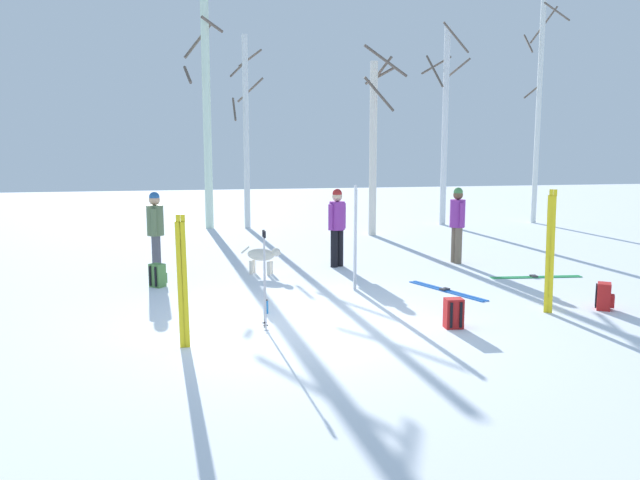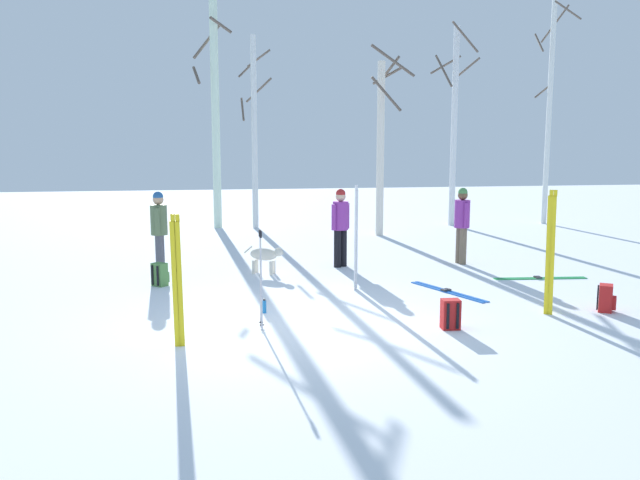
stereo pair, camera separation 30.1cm
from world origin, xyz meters
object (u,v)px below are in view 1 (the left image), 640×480
(ski_pair_lying_1, at_px, (446,291))
(backpack_1, at_px, (604,297))
(person_1, at_px, (155,228))
(birch_tree_5, at_px, (539,107))
(backpack_0, at_px, (158,276))
(birch_tree_4, at_px, (445,122))
(ski_poles_0, at_px, (265,277))
(person_2, at_px, (457,220))
(dog, at_px, (263,256))
(ski_pair_lying_0, at_px, (536,277))
(backpack_2, at_px, (453,313))
(person_0, at_px, (337,222))
(birch_tree_3, at_px, (374,142))
(ski_pair_planted_2, at_px, (355,238))
(water_bottle_1, at_px, (266,307))
(ski_pair_planted_1, at_px, (550,252))
(birch_tree_1, at_px, (206,111))
(birch_tree_2, at_px, (246,130))
(ski_pair_planted_0, at_px, (182,282))

(ski_pair_lying_1, xyz_separation_m, backpack_1, (1.98, -1.77, 0.20))
(person_1, xyz_separation_m, birch_tree_5, (12.35, 6.58, 2.97))
(backpack_0, bearing_deg, birch_tree_4, 41.28)
(ski_pair_lying_1, relative_size, ski_poles_0, 1.28)
(person_2, height_order, ski_poles_0, person_2)
(person_1, relative_size, dog, 2.13)
(ski_pair_lying_0, xyz_separation_m, ski_poles_0, (-5.81, -2.52, 0.76))
(backpack_1, height_order, birch_tree_5, birch_tree_5)
(backpack_2, xyz_separation_m, birch_tree_5, (7.93, 11.46, 3.73))
(person_0, xyz_separation_m, birch_tree_3, (2.19, 4.63, 1.76))
(ski_pair_planted_2, bearing_deg, backpack_0, 164.79)
(ski_pair_lying_1, bearing_deg, birch_tree_3, 83.99)
(water_bottle_1, bearing_deg, birch_tree_4, 54.80)
(ski_pair_planted_2, relative_size, water_bottle_1, 8.49)
(ski_pair_planted_1, relative_size, water_bottle_1, 8.65)
(ski_pair_planted_1, relative_size, birch_tree_1, 0.27)
(ski_pair_lying_0, relative_size, backpack_0, 4.29)
(person_2, relative_size, birch_tree_2, 0.28)
(backpack_1, bearing_deg, ski_poles_0, 179.67)
(person_2, height_order, backpack_1, person_2)
(ski_pair_lying_1, distance_m, backpack_1, 2.66)
(person_0, relative_size, ski_pair_planted_2, 0.89)
(backpack_0, distance_m, birch_tree_4, 12.38)
(ski_pair_planted_2, relative_size, birch_tree_5, 0.26)
(ski_poles_0, xyz_separation_m, birch_tree_5, (10.63, 10.95, 3.17))
(birch_tree_5, bearing_deg, birch_tree_2, 176.77)
(person_0, bearing_deg, ski_pair_planted_0, -122.58)
(ski_pair_planted_0, height_order, birch_tree_3, birch_tree_3)
(ski_pair_planted_0, distance_m, ski_poles_0, 1.33)
(ski_pair_planted_0, distance_m, ski_pair_lying_1, 5.34)
(ski_pair_lying_1, distance_m, birch_tree_2, 10.62)
(person_0, height_order, ski_pair_lying_0, person_0)
(backpack_0, xyz_separation_m, water_bottle_1, (1.77, -2.34, -0.11))
(person_0, relative_size, water_bottle_1, 7.52)
(ski_pair_lying_1, distance_m, birch_tree_1, 11.39)
(person_0, relative_size, birch_tree_1, 0.24)
(person_1, distance_m, dog, 2.27)
(dog, xyz_separation_m, ski_poles_0, (-0.44, -3.98, 0.38))
(ski_pair_planted_1, bearing_deg, ski_pair_planted_0, -173.66)
(person_2, xyz_separation_m, ski_poles_0, (-4.89, -4.37, -0.21))
(person_2, xyz_separation_m, birch_tree_1, (-5.29, 7.38, 2.73))
(ski_poles_0, distance_m, birch_tree_4, 13.56)
(person_2, relative_size, water_bottle_1, 7.52)
(dog, bearing_deg, birch_tree_1, 96.09)
(person_1, height_order, birch_tree_2, birch_tree_2)
(birch_tree_2, bearing_deg, birch_tree_4, -3.69)
(birch_tree_3, distance_m, birch_tree_5, 6.68)
(ski_pair_planted_1, xyz_separation_m, birch_tree_2, (-3.70, 11.53, 2.16))
(person_0, height_order, water_bottle_1, person_0)
(person_1, height_order, ski_poles_0, person_1)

